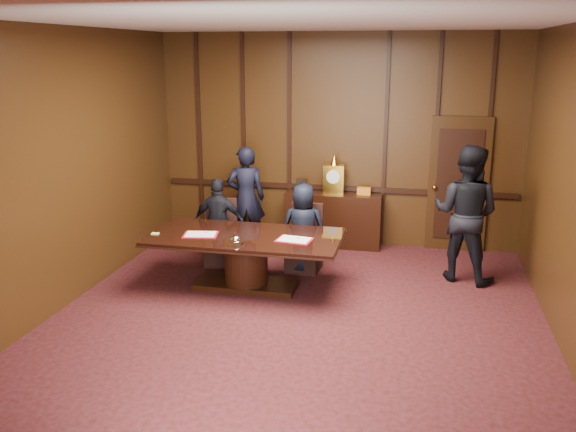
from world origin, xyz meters
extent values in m
plane|color=black|center=(0.00, 0.00, 0.00)|extent=(7.00, 7.00, 0.00)
plane|color=silver|center=(0.00, 0.00, 3.50)|extent=(7.00, 7.00, 0.00)
cube|color=black|center=(0.00, 3.50, 1.75)|extent=(6.00, 0.04, 3.50)
cube|color=black|center=(0.00, -3.50, 1.75)|extent=(6.00, 0.04, 3.50)
cube|color=black|center=(-3.00, 0.00, 1.75)|extent=(0.04, 7.00, 3.50)
cube|color=black|center=(0.00, 3.47, 0.95)|extent=(5.90, 0.05, 0.08)
cube|color=black|center=(2.00, 3.46, 1.10)|extent=(0.95, 0.06, 2.20)
sphere|color=gold|center=(1.63, 3.39, 1.05)|extent=(0.08, 0.08, 0.08)
cube|color=black|center=(0.00, 3.26, 0.45)|extent=(1.60, 0.45, 0.90)
cube|color=black|center=(-0.70, 3.26, 0.03)|extent=(0.12, 0.40, 0.06)
cube|color=black|center=(0.70, 3.26, 0.03)|extent=(0.12, 0.40, 0.06)
cube|color=gold|center=(0.00, 3.26, 1.14)|extent=(0.34, 0.18, 0.48)
cylinder|color=white|center=(0.00, 3.16, 1.20)|extent=(0.22, 0.03, 0.22)
cone|color=gold|center=(0.00, 3.26, 1.46)|extent=(0.14, 0.14, 0.16)
cube|color=black|center=(-0.55, 3.28, 1.01)|extent=(0.18, 0.04, 0.22)
cube|color=orange|center=(0.50, 3.28, 0.96)|extent=(0.22, 0.12, 0.12)
cube|color=black|center=(-0.90, 1.10, 0.04)|extent=(1.40, 0.60, 0.08)
cylinder|color=black|center=(-0.90, 1.10, 0.39)|extent=(0.60, 0.60, 0.62)
cube|color=black|center=(-0.90, 1.10, 0.71)|extent=(2.62, 1.32, 0.02)
cube|color=black|center=(-0.90, 1.10, 0.73)|extent=(2.60, 1.30, 0.06)
cube|color=#AB0F20|center=(-1.50, 0.97, 0.77)|extent=(0.51, 0.41, 0.01)
cube|color=white|center=(-1.50, 0.97, 0.78)|extent=(0.44, 0.35, 0.01)
cube|color=#AB0F20|center=(-0.20, 1.01, 0.77)|extent=(0.50, 0.38, 0.01)
cube|color=white|center=(-0.20, 1.01, 0.78)|extent=(0.43, 0.33, 0.01)
cube|color=white|center=(-0.90, 0.65, 0.77)|extent=(0.20, 0.14, 0.01)
ellipsoid|color=white|center=(-0.90, 0.65, 0.82)|extent=(0.13, 0.13, 0.10)
cube|color=#FFF27C|center=(-2.12, 0.88, 0.77)|extent=(0.11, 0.08, 0.01)
cube|color=black|center=(-1.55, 1.95, 0.23)|extent=(0.57, 0.57, 0.46)
cube|color=black|center=(-1.59, 2.16, 0.72)|extent=(0.48, 0.16, 0.55)
cylinder|color=black|center=(-1.75, 1.75, 0.12)|extent=(0.04, 0.04, 0.23)
cylinder|color=black|center=(-1.35, 2.15, 0.12)|extent=(0.04, 0.04, 0.23)
cube|color=black|center=(-0.25, 1.95, 0.23)|extent=(0.51, 0.51, 0.46)
cube|color=black|center=(-0.24, 2.16, 0.72)|extent=(0.48, 0.09, 0.55)
cylinder|color=black|center=(-0.45, 1.75, 0.12)|extent=(0.04, 0.04, 0.23)
cylinder|color=black|center=(-0.05, 2.15, 0.12)|extent=(0.04, 0.04, 0.23)
imported|color=black|center=(-1.55, 1.90, 0.68)|extent=(0.81, 0.36, 1.36)
imported|color=black|center=(-0.25, 1.90, 0.67)|extent=(0.70, 0.49, 1.34)
imported|color=black|center=(-1.39, 2.82, 0.86)|extent=(0.71, 0.56, 1.71)
imported|color=black|center=(2.04, 2.09, 0.98)|extent=(1.15, 1.04, 1.95)
camera|label=1|loc=(1.37, -6.54, 3.18)|focal=38.00mm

